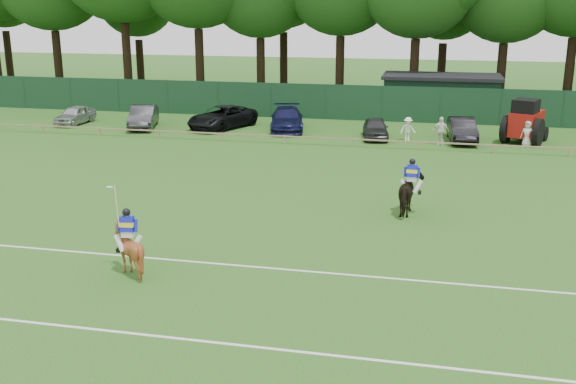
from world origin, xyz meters
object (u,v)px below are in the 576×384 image
(horse_dark, at_px, (411,193))
(sedan_navy, at_px, (287,119))
(spectator_left, at_px, (408,129))
(spectator_right, at_px, (527,134))
(spectator_mid, at_px, (441,131))
(tractor, at_px, (526,122))
(sedan_grey, at_px, (143,117))
(horse_chestnut, at_px, (129,250))
(suv_black, at_px, (222,117))
(estate_black, at_px, (462,130))
(utility_shed, at_px, (441,95))
(hatch_grey, at_px, (376,128))
(sedan_silver, at_px, (75,115))

(horse_dark, height_order, sedan_navy, horse_dark)
(spectator_left, bearing_deg, sedan_navy, 144.69)
(spectator_right, bearing_deg, sedan_navy, -166.19)
(spectator_left, bearing_deg, spectator_mid, -40.82)
(spectator_mid, relative_size, tractor, 0.45)
(sedan_grey, xyz_separation_m, tractor, (24.31, 0.26, 0.51))
(horse_chestnut, xyz_separation_m, tractor, (14.32, 23.71, 0.47))
(sedan_grey, bearing_deg, horse_dark, -56.14)
(spectator_right, bearing_deg, sedan_grey, -160.33)
(spectator_left, relative_size, tractor, 0.40)
(suv_black, xyz_separation_m, sedan_navy, (4.38, 0.16, 0.01))
(estate_black, height_order, utility_shed, utility_shed)
(sedan_grey, distance_m, estate_black, 20.68)
(suv_black, relative_size, spectator_left, 3.59)
(hatch_grey, relative_size, estate_black, 0.86)
(estate_black, bearing_deg, suv_black, 170.96)
(sedan_silver, height_order, hatch_grey, hatch_grey)
(estate_black, distance_m, tractor, 3.69)
(spectator_left, bearing_deg, sedan_grey, 155.89)
(horse_dark, xyz_separation_m, suv_black, (-13.06, 16.33, -0.13))
(horse_dark, height_order, spectator_right, horse_dark)
(horse_chestnut, xyz_separation_m, hatch_grey, (5.50, 23.17, -0.15))
(sedan_silver, bearing_deg, spectator_right, 0.25)
(estate_black, bearing_deg, spectator_mid, -138.27)
(sedan_silver, height_order, spectator_right, spectator_right)
(sedan_navy, xyz_separation_m, utility_shed, (9.78, 7.77, 0.80))
(hatch_grey, relative_size, spectator_left, 2.53)
(sedan_navy, height_order, tractor, tractor)
(horse_dark, relative_size, suv_black, 0.39)
(spectator_right, bearing_deg, tractor, 112.18)
(sedan_silver, relative_size, estate_black, 0.86)
(horse_dark, xyz_separation_m, spectator_left, (-0.78, 14.54, -0.12))
(spectator_left, bearing_deg, sedan_silver, 155.68)
(horse_dark, bearing_deg, sedan_navy, -60.79)
(horse_dark, distance_m, hatch_grey, 15.31)
(spectator_left, bearing_deg, estate_black, -9.39)
(tractor, bearing_deg, spectator_mid, -138.50)
(suv_black, bearing_deg, spectator_left, 14.06)
(hatch_grey, bearing_deg, utility_shed, 59.30)
(sedan_silver, xyz_separation_m, utility_shed, (24.56, 8.59, 0.91))
(sedan_grey, bearing_deg, sedan_navy, -9.27)
(horse_chestnut, relative_size, estate_black, 0.36)
(suv_black, distance_m, spectator_left, 12.41)
(sedan_navy, xyz_separation_m, hatch_grey, (5.91, -1.43, -0.11))
(sedan_navy, distance_m, hatch_grey, 6.09)
(horse_chestnut, relative_size, spectator_mid, 0.93)
(horse_dark, bearing_deg, sedan_grey, -38.60)
(estate_black, distance_m, spectator_right, 3.74)
(sedan_grey, height_order, spectator_left, sedan_grey)
(utility_shed, bearing_deg, spectator_mid, -89.78)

